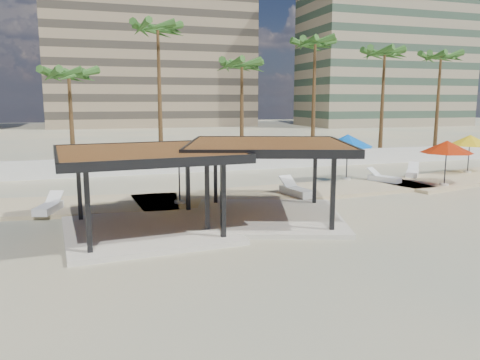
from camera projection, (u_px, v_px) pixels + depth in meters
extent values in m
plane|color=tan|center=(318.00, 233.00, 17.29)|extent=(200.00, 200.00, 0.00)
cube|color=#C6B284|center=(291.00, 193.00, 24.46)|extent=(16.24, 5.11, 0.24)
cube|color=silver|center=(211.00, 163.00, 32.22)|extent=(56.00, 0.30, 1.20)
cube|color=#847259|center=(151.00, 52.00, 89.40)|extent=(38.00, 16.00, 28.00)
cube|color=gray|center=(386.00, 37.00, 90.86)|extent=(32.00, 15.00, 34.00)
cube|color=beige|center=(267.00, 216.00, 19.34)|extent=(7.58, 7.58, 0.18)
cube|color=black|center=(207.00, 193.00, 16.90)|extent=(0.21, 0.21, 2.72)
cube|color=black|center=(215.00, 173.00, 21.37)|extent=(0.21, 0.21, 2.72)
cube|color=black|center=(333.00, 193.00, 16.83)|extent=(0.21, 0.21, 2.72)
cube|color=black|center=(315.00, 174.00, 21.31)|extent=(0.21, 0.21, 2.72)
cube|color=brown|center=(268.00, 146.00, 18.85)|extent=(7.81, 7.81, 0.25)
cube|color=black|center=(272.00, 154.00, 15.81)|extent=(5.97, 2.10, 0.31)
cube|color=black|center=(265.00, 139.00, 21.90)|extent=(5.97, 2.10, 0.31)
cube|color=black|center=(191.00, 146.00, 18.90)|extent=(2.10, 5.97, 0.31)
cube|color=black|center=(344.00, 146.00, 18.81)|extent=(2.10, 5.97, 0.31)
cube|color=beige|center=(147.00, 230.00, 17.37)|extent=(6.25, 6.25, 0.18)
cube|color=black|center=(88.00, 211.00, 14.30)|extent=(0.17, 0.17, 2.65)
cube|color=black|center=(79.00, 186.00, 18.33)|extent=(0.17, 0.17, 2.65)
cube|color=black|center=(223.00, 199.00, 15.94)|extent=(0.17, 0.17, 2.65)
cube|color=black|center=(188.00, 179.00, 19.97)|extent=(0.17, 0.17, 2.65)
cube|color=brown|center=(145.00, 153.00, 16.90)|extent=(6.44, 6.44, 0.25)
cube|color=black|center=(164.00, 163.00, 14.15)|extent=(6.08, 0.57, 0.30)
cube|color=black|center=(131.00, 146.00, 19.64)|extent=(6.08, 0.57, 0.30)
cube|color=black|center=(56.00, 157.00, 15.78)|extent=(0.57, 6.08, 0.30)
cube|color=black|center=(223.00, 150.00, 18.01)|extent=(0.57, 6.08, 0.30)
cylinder|color=beige|center=(180.00, 202.00, 21.47)|extent=(0.50, 0.50, 0.12)
cylinder|color=#262628|center=(179.00, 177.00, 21.28)|extent=(0.07, 0.07, 2.38)
cone|color=gold|center=(179.00, 155.00, 21.11)|extent=(3.40, 3.40, 0.69)
cylinder|color=beige|center=(444.00, 184.00, 25.92)|extent=(0.48, 0.48, 0.12)
cylinder|color=#262628|center=(446.00, 165.00, 25.74)|extent=(0.07, 0.07, 2.32)
cone|color=#A62105|center=(447.00, 147.00, 25.57)|extent=(3.14, 3.14, 0.68)
cylinder|color=beige|center=(346.00, 179.00, 27.87)|extent=(0.52, 0.52, 0.13)
cylinder|color=#262628|center=(347.00, 159.00, 27.67)|extent=(0.07, 0.07, 2.51)
cone|color=blue|center=(348.00, 141.00, 27.49)|extent=(3.66, 3.66, 0.73)
cylinder|color=beige|center=(467.00, 172.00, 30.56)|extent=(0.48, 0.48, 0.11)
cylinder|color=#262628|center=(469.00, 155.00, 30.38)|extent=(0.07, 0.07, 2.30)
cone|color=gold|center=(470.00, 140.00, 30.22)|extent=(3.52, 3.52, 0.67)
cube|color=white|center=(49.00, 209.00, 19.77)|extent=(1.18, 1.93, 0.26)
cube|color=white|center=(48.00, 205.00, 19.75)|extent=(1.18, 1.93, 0.05)
cube|color=white|center=(55.00, 197.00, 20.41)|extent=(0.77, 0.79, 0.46)
cube|color=white|center=(297.00, 192.00, 23.22)|extent=(1.08, 2.22, 0.30)
cube|color=white|center=(297.00, 189.00, 23.19)|extent=(1.08, 2.22, 0.06)
cube|color=white|center=(288.00, 181.00, 23.88)|extent=(0.81, 0.84, 0.54)
cube|color=white|center=(384.00, 179.00, 27.20)|extent=(1.39, 1.94, 0.26)
cube|color=white|center=(385.00, 177.00, 27.17)|extent=(1.39, 1.94, 0.06)
cube|color=white|center=(374.00, 172.00, 27.65)|extent=(0.83, 0.84, 0.47)
cube|color=white|center=(412.00, 174.00, 29.26)|extent=(1.77, 1.88, 0.27)
cube|color=white|center=(412.00, 171.00, 29.23)|extent=(1.77, 1.88, 0.06)
cube|color=white|center=(413.00, 166.00, 29.87)|extent=(0.91, 0.91, 0.49)
cone|color=brown|center=(71.00, 123.00, 31.02)|extent=(0.36, 0.36, 6.71)
ellipsoid|color=#2E5E21|center=(69.00, 75.00, 30.51)|extent=(3.00, 3.00, 1.80)
cone|color=brown|center=(160.00, 98.00, 33.30)|extent=(0.36, 0.36, 10.02)
ellipsoid|color=#2E5E21|center=(158.00, 29.00, 32.51)|extent=(3.00, 3.00, 1.80)
cone|color=brown|center=(242.00, 115.00, 34.84)|extent=(0.36, 0.36, 7.61)
ellipsoid|color=#2E5E21|center=(242.00, 66.00, 34.24)|extent=(3.00, 3.00, 1.80)
cone|color=brown|center=(314.00, 102.00, 36.68)|extent=(0.36, 0.36, 9.39)
ellipsoid|color=#2E5E21|center=(315.00, 44.00, 35.94)|extent=(3.00, 3.00, 1.80)
cone|color=brown|center=(382.00, 106.00, 38.15)|extent=(0.36, 0.36, 8.81)
ellipsoid|color=#2E5E21|center=(385.00, 54.00, 37.46)|extent=(3.00, 3.00, 1.80)
cone|color=brown|center=(438.00, 106.00, 40.53)|extent=(0.36, 0.36, 8.74)
ellipsoid|color=#2E5E21|center=(441.00, 57.00, 39.84)|extent=(3.00, 3.00, 1.80)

